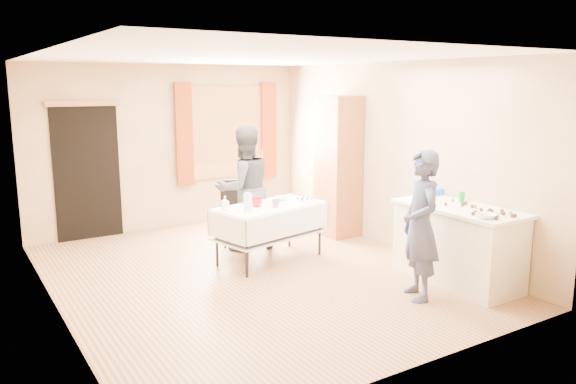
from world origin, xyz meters
TOP-DOWN VIEW (x-y plane):
  - floor at (0.00, 0.00)m, footprint 4.50×5.50m
  - ceiling at (0.00, 0.00)m, footprint 4.50×5.50m
  - wall_back at (0.00, 2.76)m, footprint 4.50×0.02m
  - wall_front at (0.00, -2.76)m, footprint 4.50×0.02m
  - wall_left at (-2.26, 0.00)m, footprint 0.02×5.50m
  - wall_right at (2.26, 0.00)m, footprint 0.02×5.50m
  - window_frame at (1.00, 2.72)m, footprint 1.32×0.06m
  - window_pane at (1.00, 2.71)m, footprint 1.20×0.02m
  - curtain_left at (0.22, 2.67)m, footprint 0.28×0.06m
  - curtain_right at (1.78, 2.67)m, footprint 0.28×0.06m
  - doorway at (-1.30, 2.73)m, footprint 0.95×0.04m
  - door_lintel at (-1.30, 2.70)m, footprint 1.05×0.06m
  - cabinet at (1.99, 0.93)m, footprint 0.50×0.60m
  - counter at (1.89, -1.52)m, footprint 0.72×1.52m
  - party_table at (0.44, 0.34)m, footprint 1.58×1.04m
  - chair at (0.41, 1.28)m, footprint 0.49×0.49m
  - girl at (1.15, -1.64)m, footprint 0.86×0.80m
  - woman at (0.41, 0.99)m, footprint 0.91×0.75m
  - soda_can at (2.11, -1.36)m, footprint 0.08×0.08m
  - mixing_bowl at (1.68, -2.06)m, footprint 0.35×0.35m
  - foam_block at (1.81, -0.97)m, footprint 0.15×0.10m
  - blue_basket at (2.10, -0.85)m, footprint 0.30×0.20m
  - pitcher at (0.02, 0.15)m, footprint 0.13×0.13m
  - cup_red at (0.26, 0.35)m, footprint 0.17×0.17m
  - cup_rainbow at (0.44, 0.18)m, footprint 0.14×0.14m
  - small_bowl at (0.74, 0.52)m, footprint 0.29×0.29m
  - pastry_tray at (0.98, 0.32)m, footprint 0.30×0.24m
  - bottle at (-0.18, 0.38)m, footprint 0.09×0.10m
  - cake_balls at (1.86, -1.77)m, footprint 0.49×0.98m

SIDE VIEW (x-z plane):
  - floor at x=0.00m, z-range -0.02..0.00m
  - chair at x=0.41m, z-range -0.19..0.74m
  - party_table at x=0.44m, z-range 0.07..0.82m
  - counter at x=1.89m, z-range 0.00..0.91m
  - pastry_tray at x=0.98m, z-range 0.75..0.77m
  - small_bowl at x=0.74m, z-range 0.75..0.80m
  - cup_rainbow at x=0.44m, z-range 0.75..0.85m
  - cup_red at x=0.26m, z-range 0.75..0.86m
  - girl at x=1.15m, z-range 0.00..1.62m
  - bottle at x=-0.18m, z-range 0.75..0.93m
  - pitcher at x=0.02m, z-range 0.75..0.97m
  - woman at x=0.41m, z-range 0.00..1.73m
  - cake_balls at x=1.86m, z-range 0.91..0.95m
  - mixing_bowl at x=1.68m, z-range 0.91..0.96m
  - foam_block at x=1.81m, z-range 0.91..0.99m
  - blue_basket at x=2.10m, z-range 0.91..0.99m
  - soda_can at x=2.11m, z-range 0.91..1.03m
  - doorway at x=-1.30m, z-range 0.00..2.00m
  - cabinet at x=1.99m, z-range 0.00..2.12m
  - wall_back at x=0.00m, z-range 0.00..2.60m
  - wall_front at x=0.00m, z-range 0.00..2.60m
  - wall_left at x=-2.26m, z-range 0.00..2.60m
  - wall_right at x=2.26m, z-range 0.00..2.60m
  - window_frame at x=1.00m, z-range 0.74..2.26m
  - window_pane at x=1.00m, z-range 0.80..2.20m
  - curtain_left at x=0.22m, z-range 0.67..2.33m
  - curtain_right at x=1.78m, z-range 0.67..2.33m
  - door_lintel at x=-1.30m, z-range 1.98..2.06m
  - ceiling at x=0.00m, z-range 2.60..2.62m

